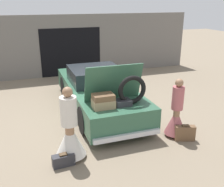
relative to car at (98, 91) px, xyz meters
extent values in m
plane|color=#7F705B|center=(0.00, 0.01, -0.61)|extent=(40.00, 40.00, 0.00)
cube|color=slate|center=(0.00, 4.49, 0.79)|extent=(12.00, 0.12, 2.80)
cube|color=black|center=(0.00, 4.42, 0.49)|extent=(2.80, 0.02, 2.20)
cube|color=#336047|center=(0.00, 0.01, -0.10)|extent=(1.84, 4.90, 0.67)
cube|color=#1E2328|center=(0.00, 0.31, 0.47)|extent=(1.62, 1.57, 0.48)
cylinder|color=black|center=(-0.85, 1.53, -0.23)|extent=(0.18, 0.76, 0.76)
cylinder|color=black|center=(0.85, 1.53, -0.23)|extent=(0.18, 0.76, 0.76)
cylinder|color=black|center=(-0.85, -1.46, -0.23)|extent=(0.18, 0.76, 0.76)
cylinder|color=black|center=(0.85, -1.46, -0.23)|extent=(0.18, 0.76, 0.76)
cube|color=silver|center=(0.00, -2.48, -0.33)|extent=(1.75, 0.10, 0.12)
cube|color=#336047|center=(0.00, -1.47, 0.73)|extent=(1.56, 0.30, 1.00)
cube|color=#9E8460|center=(-0.42, -1.86, 0.34)|extent=(0.54, 0.39, 0.22)
cube|color=#2D2D33|center=(0.10, -1.86, 0.31)|extent=(0.42, 0.34, 0.15)
cube|color=brown|center=(-0.42, -1.86, 0.52)|extent=(0.52, 0.38, 0.14)
cube|color=#2D2D33|center=(0.00, -1.86, 0.31)|extent=(0.54, 0.26, 0.16)
torus|color=black|center=(0.36, -1.86, 0.62)|extent=(0.76, 0.12, 0.76)
cylinder|color=#997051|center=(-1.40, -2.49, -0.20)|extent=(0.20, 0.20, 0.82)
cone|color=silver|center=(-1.40, -2.49, -0.16)|extent=(0.69, 0.69, 0.74)
cylinder|color=silver|center=(-1.40, -2.49, 0.54)|extent=(0.36, 0.36, 0.65)
sphere|color=#997051|center=(-1.40, -2.49, 0.97)|extent=(0.22, 0.22, 0.22)
cylinder|color=#997051|center=(1.40, -2.39, -0.23)|extent=(0.16, 0.16, 0.76)
cone|color=#B25B60|center=(1.40, -2.39, -0.19)|extent=(0.57, 0.57, 0.69)
cylinder|color=#B25B60|center=(1.40, -2.39, 0.45)|extent=(0.30, 0.30, 0.60)
sphere|color=#997051|center=(1.40, -2.39, 0.86)|extent=(0.21, 0.21, 0.21)
cube|color=#2D2D33|center=(-1.61, -2.76, -0.48)|extent=(0.49, 0.22, 0.26)
cube|color=#4C3823|center=(-1.61, -2.76, -0.33)|extent=(0.18, 0.13, 0.02)
cube|color=brown|center=(1.50, -2.68, -0.41)|extent=(0.53, 0.32, 0.40)
cube|color=#4C3823|center=(1.50, -2.68, -0.20)|extent=(0.20, 0.15, 0.02)
camera|label=1|loc=(-2.23, -7.67, 2.79)|focal=42.00mm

